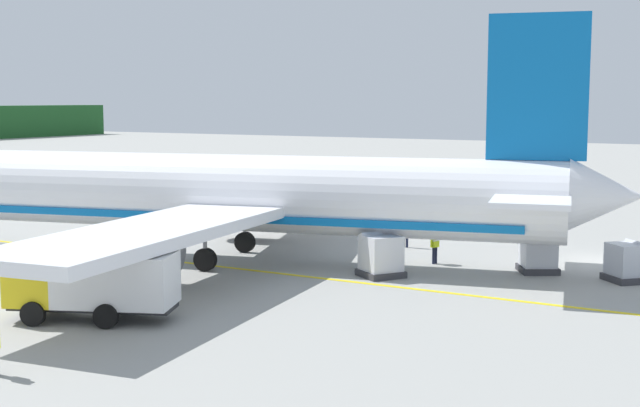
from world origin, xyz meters
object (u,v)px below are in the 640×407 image
object	(u,v)px
airliner_foreground	(208,194)
cargo_container_mid	(381,256)
service_truck_catering	(93,281)
cargo_container_near	(537,253)
crew_marshaller	(406,229)
crew_loader_left	(435,244)
cargo_container_far	(628,262)

from	to	relation	value
airliner_foreground	cargo_container_mid	distance (m)	9.64
airliner_foreground	service_truck_catering	size ratio (longest dim) A/B	6.41
cargo_container_near	crew_marshaller	world-z (taller)	cargo_container_near
service_truck_catering	crew_loader_left	xyz separation A→B (m)	(16.41, -6.94, -0.46)
airliner_foreground	cargo_container_far	xyz separation A→B (m)	(4.99, -19.45, -2.53)
cargo_container_mid	airliner_foreground	bearing A→B (deg)	93.48
cargo_container_mid	cargo_container_far	bearing A→B (deg)	-66.42
cargo_container_far	crew_loader_left	distance (m)	9.11
airliner_foreground	cargo_container_near	world-z (taller)	airliner_foreground
cargo_container_far	service_truck_catering	bearing A→B (deg)	136.17
service_truck_catering	airliner_foreground	bearing A→B (deg)	16.19
airliner_foreground	cargo_container_far	distance (m)	20.24
cargo_container_mid	crew_loader_left	bearing A→B (deg)	-14.02
cargo_container_near	airliner_foreground	bearing A→B (deg)	108.19
airliner_foreground	cargo_container_far	bearing A→B (deg)	-75.61
crew_marshaller	crew_loader_left	size ratio (longest dim) A/B	1.03
airliner_foreground	service_truck_catering	world-z (taller)	airliner_foreground
airliner_foreground	crew_loader_left	bearing A→B (deg)	-65.63
service_truck_catering	crew_loader_left	bearing A→B (deg)	-22.93
airliner_foreground	crew_loader_left	xyz separation A→B (m)	(4.69, -10.35, -2.39)
cargo_container_mid	cargo_container_far	size ratio (longest dim) A/B	1.03
airliner_foreground	cargo_container_far	size ratio (longest dim) A/B	17.31
cargo_container_near	service_truck_catering	bearing A→B (deg)	144.51
cargo_container_far	crew_loader_left	size ratio (longest dim) A/B	1.41
cargo_container_mid	crew_marshaller	xyz separation A→B (m)	(7.83, 2.16, 0.07)
cargo_container_mid	crew_loader_left	size ratio (longest dim) A/B	1.46
service_truck_catering	crew_marshaller	xyz separation A→B (m)	(20.12, -3.75, -0.42)
cargo_container_mid	service_truck_catering	bearing A→B (deg)	154.30
airliner_foreground	crew_marshaller	distance (m)	11.28
crew_marshaller	cargo_container_near	bearing A→B (deg)	-112.19
crew_marshaller	cargo_container_mid	bearing A→B (deg)	-164.56
cargo_container_near	crew_loader_left	world-z (taller)	cargo_container_near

